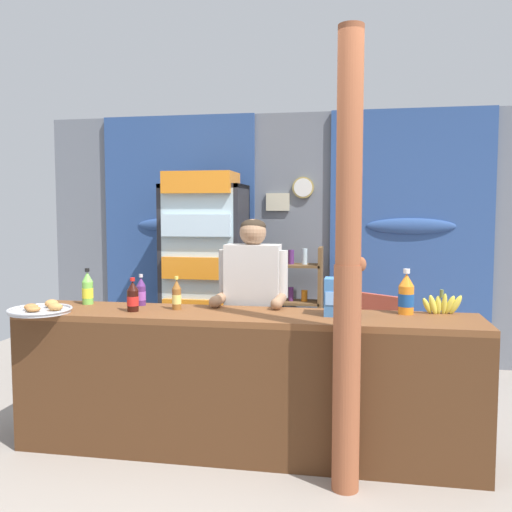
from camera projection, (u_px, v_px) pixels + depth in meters
ground_plane at (276, 415)px, 4.24m from camera, size 7.16×7.16×0.00m
back_wall_curtained at (297, 235)px, 5.74m from camera, size 5.37×0.22×2.54m
stall_counter at (241, 372)px, 3.46m from camera, size 2.94×0.54×0.90m
timber_post at (348, 274)px, 3.02m from camera, size 0.17×0.15×2.53m
drink_fridge at (204, 264)px, 5.31m from camera, size 0.76×0.62×1.91m
bottle_shelf_rack at (298, 306)px, 5.44m from camera, size 0.48×0.28×1.21m
plastic_lawn_chair at (387, 336)px, 4.74m from camera, size 0.62×0.62×0.86m
shopkeeper at (253, 298)px, 3.96m from camera, size 0.50×0.42×1.50m
soda_bottle_orange_soda at (406, 295)px, 3.51m from camera, size 0.10×0.10×0.29m
soda_bottle_iced_tea at (177, 295)px, 3.67m from camera, size 0.06×0.06×0.22m
soda_bottle_cola at (133, 297)px, 3.61m from camera, size 0.08×0.08×0.22m
soda_bottle_grape_soda at (141, 292)px, 3.83m from camera, size 0.06×0.06×0.22m
soda_bottle_lime_soda at (88, 289)px, 3.88m from camera, size 0.08×0.08×0.25m
snack_box_biscuit at (339, 297)px, 3.47m from camera, size 0.18×0.16×0.23m
pastry_tray at (41, 309)px, 3.57m from camera, size 0.40×0.40×0.07m
banana_bunch at (442, 305)px, 3.52m from camera, size 0.27×0.06×0.16m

